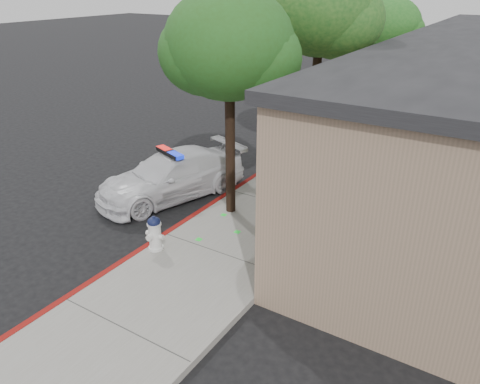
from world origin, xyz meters
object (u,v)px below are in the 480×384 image
Objects in this scene: street_tree_near at (229,50)px; police_car at (171,176)px; street_tree_far at (388,28)px; fire_hydrant at (155,233)px; street_tree_mid at (322,13)px.

police_car is at bearing 177.09° from street_tree_near.
police_car is 4.26m from street_tree_near.
street_tree_far reaches higher than police_car.
police_car is 5.76× the size of fire_hydrant.
fire_hydrant is at bearing -98.73° from street_tree_near.
street_tree_far is at bearing 88.75° from street_tree_mid.
police_car is 11.80m from street_tree_far.
street_tree_near is at bearing 16.65° from police_car.
street_tree_mid reaches higher than street_tree_near.
street_tree_near reaches higher than police_car.
police_car is 0.86× the size of street_tree_near.
fire_hydrant is 0.15× the size of street_tree_near.
street_tree_far is at bearing 95.81° from police_car.
street_tree_near is 4.39m from street_tree_mid.
fire_hydrant is 4.58m from street_tree_near.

